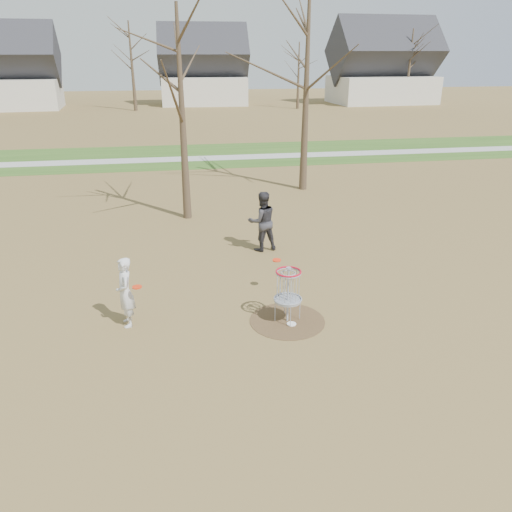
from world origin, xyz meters
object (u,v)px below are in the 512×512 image
Objects in this scene: disc_grounded at (292,324)px; player_standing at (125,292)px; disc_golf_basket at (288,286)px; player_throwing at (262,221)px.

player_standing is at bearing 170.10° from disc_grounded.
disc_grounded is at bearing -72.75° from disc_golf_basket.
disc_golf_basket is (-0.24, -4.66, -0.05)m from player_throwing.
disc_grounded is 0.16× the size of disc_golf_basket.
player_throwing reaches higher than disc_golf_basket.
player_throwing is 8.78× the size of disc_grounded.
disc_golf_basket is (3.72, -0.47, 0.08)m from player_standing.
player_standing reaches higher than disc_golf_basket.
player_standing is at bearing 172.84° from disc_golf_basket.
player_standing is 7.59× the size of disc_grounded.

